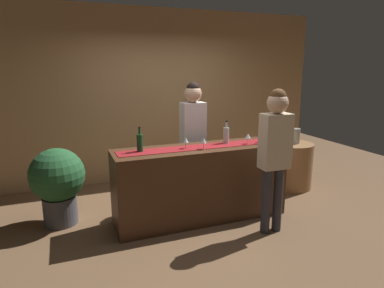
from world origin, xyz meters
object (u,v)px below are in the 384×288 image
at_px(wine_glass_far_end, 186,140).
at_px(wine_bottle_clear, 226,135).
at_px(bartender, 193,129).
at_px(customer_sipping, 275,146).
at_px(wine_glass_near_customer, 248,136).
at_px(vase_on_side_table, 296,136).
at_px(wine_glass_mid_counter, 204,141).
at_px(round_side_table, 291,165).
at_px(potted_plant_tall, 58,181).
at_px(wine_bottle_green, 140,143).
at_px(wine_bottle_amber, 268,133).

bearing_deg(wine_glass_far_end, wine_bottle_clear, 7.94).
relative_size(wine_glass_far_end, bartender, 0.08).
height_order(wine_bottle_clear, customer_sipping, customer_sipping).
bearing_deg(bartender, wine_glass_near_customer, 125.53).
height_order(wine_bottle_clear, vase_on_side_table, wine_bottle_clear).
height_order(wine_glass_mid_counter, round_side_table, wine_glass_mid_counter).
relative_size(wine_glass_mid_counter, round_side_table, 0.19).
bearing_deg(potted_plant_tall, wine_glass_near_customer, -13.38).
relative_size(wine_bottle_green, potted_plant_tall, 0.31).
bearing_deg(vase_on_side_table, potted_plant_tall, -179.68).
height_order(bartender, potted_plant_tall, bartender).
xyz_separation_m(wine_bottle_clear, wine_glass_mid_counter, (-0.40, -0.19, -0.01)).
height_order(wine_glass_near_customer, wine_glass_far_end, same).
bearing_deg(wine_bottle_clear, customer_sipping, -70.94).
xyz_separation_m(wine_glass_near_customer, customer_sipping, (0.01, -0.59, -0.00)).
distance_m(wine_glass_far_end, round_side_table, 2.21).
bearing_deg(wine_glass_mid_counter, wine_bottle_amber, 4.47).
distance_m(wine_bottle_green, round_side_table, 2.73).
bearing_deg(bartender, wine_bottle_green, 28.22).
height_order(wine_glass_far_end, customer_sipping, customer_sipping).
xyz_separation_m(wine_bottle_green, customer_sipping, (1.41, -0.70, -0.01)).
xyz_separation_m(bartender, vase_on_side_table, (1.75, -0.07, -0.23)).
height_order(customer_sipping, vase_on_side_table, customer_sipping).
height_order(wine_bottle_green, bartender, bartender).
bearing_deg(round_side_table, wine_glass_mid_counter, -160.63).
bearing_deg(potted_plant_tall, wine_glass_mid_counter, -19.57).
bearing_deg(potted_plant_tall, bartender, 2.81).
distance_m(wine_bottle_green, wine_glass_mid_counter, 0.77).
xyz_separation_m(wine_glass_far_end, round_side_table, (2.03, 0.54, -0.69)).
distance_m(wine_glass_far_end, vase_on_side_table, 2.15).
bearing_deg(round_side_table, potted_plant_tall, -179.35).
xyz_separation_m(wine_bottle_amber, wine_glass_near_customer, (-0.32, -0.03, -0.01)).
relative_size(wine_bottle_amber, potted_plant_tall, 0.31).
height_order(wine_bottle_clear, wine_bottle_amber, same).
relative_size(wine_bottle_green, wine_bottle_amber, 1.00).
bearing_deg(vase_on_side_table, wine_bottle_green, -170.00).
bearing_deg(bartender, potted_plant_tall, -0.06).
bearing_deg(wine_bottle_amber, wine_glass_far_end, 178.45).
xyz_separation_m(round_side_table, vase_on_side_table, (0.04, -0.02, 0.49)).
bearing_deg(potted_plant_tall, wine_glass_far_end, -18.27).
relative_size(wine_bottle_amber, wine_glass_near_customer, 2.10).
bearing_deg(round_side_table, vase_on_side_table, -24.34).
xyz_separation_m(customer_sipping, potted_plant_tall, (-2.36, 1.15, -0.50)).
distance_m(wine_glass_near_customer, potted_plant_tall, 2.47).
relative_size(wine_bottle_green, wine_glass_near_customer, 2.10).
xyz_separation_m(wine_glass_mid_counter, vase_on_side_table, (1.88, 0.63, -0.20)).
xyz_separation_m(wine_bottle_clear, customer_sipping, (0.25, -0.73, -0.01)).
bearing_deg(customer_sipping, wine_bottle_green, 155.68).
bearing_deg(customer_sipping, bartender, 115.07).
bearing_deg(bartender, wine_bottle_amber, 140.49).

